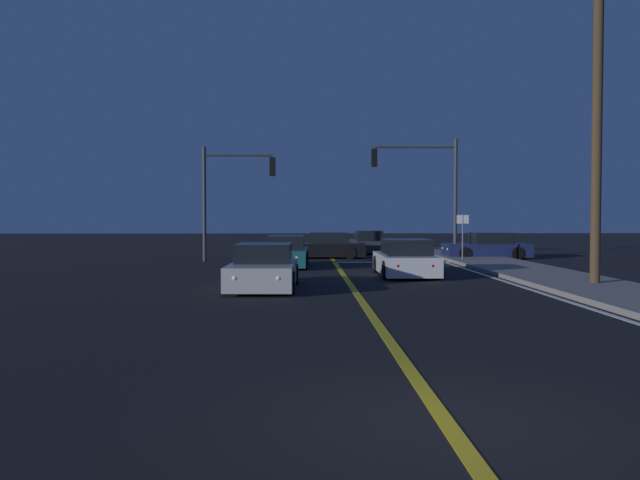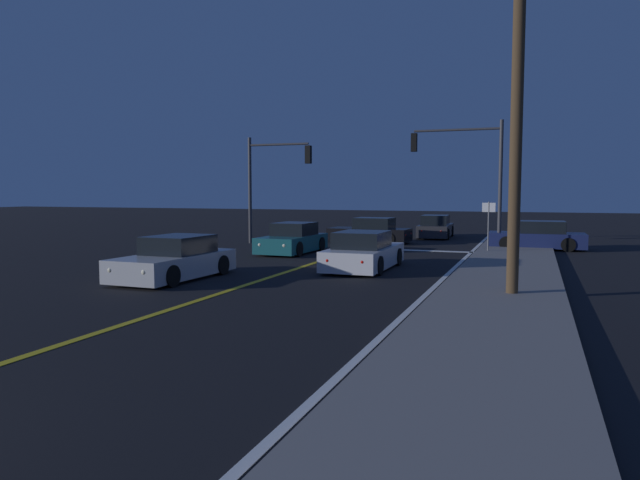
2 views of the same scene
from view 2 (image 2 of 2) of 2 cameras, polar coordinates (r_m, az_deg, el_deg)
sidewalk_right at (r=15.83m, az=16.95°, el=-5.13°), size 3.20×46.49×0.15m
lane_line_center at (r=17.67m, az=-6.62°, el=-4.17°), size 0.20×43.91×0.01m
lane_line_edge_right at (r=16.05m, az=10.31°, el=-5.12°), size 0.16×43.91×0.01m
stop_bar at (r=27.62m, az=9.28°, el=-1.00°), size 5.46×0.50×0.01m
car_lead_oncoming_black at (r=31.38m, az=4.90°, el=0.78°), size 4.32×2.07×1.34m
car_side_waiting_silver at (r=18.97m, az=-13.82°, el=-1.91°), size 2.06×4.52×1.34m
car_parked_curb_white at (r=20.73m, az=4.23°, el=-1.23°), size 1.98×4.58×1.34m
car_far_approaching_charcoal at (r=35.46m, az=11.11°, el=1.16°), size 1.96×4.35×1.34m
car_following_oncoming_teal at (r=26.21m, az=-2.66°, el=0.02°), size 2.00×4.20×1.34m
car_distant_tail_navy at (r=29.66m, az=20.31°, el=0.28°), size 4.39×1.97×1.34m
traffic_signal_near_right at (r=29.50m, az=14.09°, el=7.21°), size 4.38×0.28×6.09m
traffic_signal_far_left at (r=30.74m, az=-4.68°, el=6.46°), size 3.52×0.28×5.53m
utility_pole_right at (r=15.91m, az=18.58°, el=15.11°), size 1.50×0.30×10.97m
street_sign_corner at (r=26.60m, az=15.98°, el=1.99°), size 0.56×0.06×2.29m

